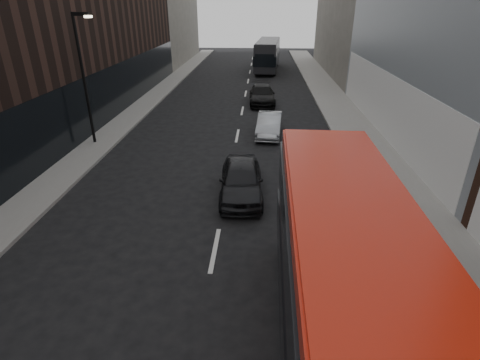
% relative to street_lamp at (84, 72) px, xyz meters
% --- Properties ---
extents(sidewalk_right, '(3.00, 80.00, 0.15)m').
position_rel_street_lamp_xyz_m(sidewalk_right, '(15.72, 7.00, -4.11)').
color(sidewalk_right, slate).
rests_on(sidewalk_right, ground).
extents(sidewalk_left, '(2.00, 80.00, 0.15)m').
position_rel_street_lamp_xyz_m(sidewalk_left, '(0.22, 7.00, -4.11)').
color(sidewalk_left, slate).
rests_on(sidewalk_left, ground).
extents(building_left_mid, '(5.00, 24.00, 14.00)m').
position_rel_street_lamp_xyz_m(building_left_mid, '(-3.28, 12.00, 2.82)').
color(building_left_mid, black).
rests_on(building_left_mid, ground).
extents(building_left_far, '(5.00, 20.00, 13.00)m').
position_rel_street_lamp_xyz_m(building_left_far, '(-3.28, 34.00, 2.32)').
color(building_left_far, '#5F5C54').
rests_on(building_left_far, ground).
extents(street_lamp, '(1.06, 0.22, 7.00)m').
position_rel_street_lamp_xyz_m(street_lamp, '(0.00, 0.00, 0.00)').
color(street_lamp, black).
rests_on(street_lamp, sidewalk_left).
extents(red_bus, '(2.66, 10.59, 4.26)m').
position_rel_street_lamp_xyz_m(red_bus, '(11.43, -14.87, -1.82)').
color(red_bus, '#B01B0A').
rests_on(red_bus, ground).
extents(grey_bus, '(3.35, 10.97, 3.50)m').
position_rel_street_lamp_xyz_m(grey_bus, '(10.31, 27.25, -2.31)').
color(grey_bus, black).
rests_on(grey_bus, ground).
extents(car_a, '(2.01, 4.54, 1.52)m').
position_rel_street_lamp_xyz_m(car_a, '(8.90, -6.00, -3.42)').
color(car_a, black).
rests_on(car_a, ground).
extents(car_b, '(1.74, 4.22, 1.36)m').
position_rel_street_lamp_xyz_m(car_b, '(10.21, 2.28, -3.50)').
color(car_b, '#9A9EA2').
rests_on(car_b, ground).
extents(car_c, '(2.24, 5.11, 1.46)m').
position_rel_street_lamp_xyz_m(car_c, '(9.72, 10.35, -3.45)').
color(car_c, black).
rests_on(car_c, ground).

